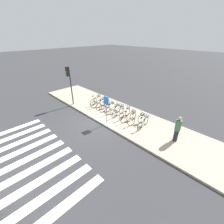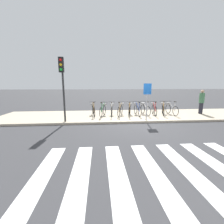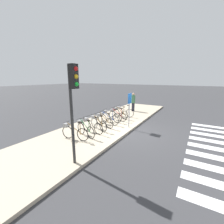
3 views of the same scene
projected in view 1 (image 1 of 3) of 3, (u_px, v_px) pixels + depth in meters
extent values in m
plane|color=#38383A|center=(100.00, 123.00, 11.06)|extent=(120.00, 120.00, 0.00)
cube|color=#B7A88E|center=(117.00, 114.00, 12.20)|extent=(17.30, 3.74, 0.12)
torus|color=black|center=(92.00, 103.00, 13.28)|extent=(0.12, 0.64, 0.64)
torus|color=black|center=(99.00, 100.00, 13.90)|extent=(0.12, 0.64, 0.64)
cylinder|color=olive|center=(96.00, 98.00, 13.47)|extent=(0.16, 0.88, 0.54)
cylinder|color=olive|center=(93.00, 99.00, 13.24)|extent=(0.04, 0.04, 0.57)
cube|color=black|center=(93.00, 96.00, 13.09)|extent=(0.10, 0.21, 0.04)
cylinder|color=#262626|center=(99.00, 94.00, 13.64)|extent=(0.46, 0.09, 0.02)
cube|color=gray|center=(99.00, 96.00, 13.76)|extent=(0.27, 0.23, 0.18)
torus|color=black|center=(94.00, 105.00, 12.93)|extent=(0.21, 0.62, 0.64)
torus|color=black|center=(103.00, 103.00, 13.30)|extent=(0.21, 0.62, 0.64)
cylinder|color=#267238|center=(98.00, 101.00, 13.00)|extent=(0.28, 0.86, 0.54)
cylinder|color=#267238|center=(95.00, 101.00, 12.85)|extent=(0.04, 0.04, 0.57)
cube|color=black|center=(95.00, 98.00, 12.71)|extent=(0.12, 0.21, 0.04)
cylinder|color=#262626|center=(103.00, 97.00, 13.05)|extent=(0.45, 0.15, 0.02)
cube|color=gray|center=(103.00, 99.00, 13.15)|extent=(0.29, 0.26, 0.18)
torus|color=black|center=(99.00, 107.00, 12.52)|extent=(0.11, 0.64, 0.64)
torus|color=black|center=(107.00, 104.00, 12.99)|extent=(0.11, 0.64, 0.64)
cylinder|color=beige|center=(103.00, 103.00, 12.64)|extent=(0.14, 0.88, 0.54)
cylinder|color=beige|center=(100.00, 103.00, 12.45)|extent=(0.04, 0.04, 0.57)
cube|color=black|center=(100.00, 100.00, 12.31)|extent=(0.09, 0.21, 0.04)
cylinder|color=#262626|center=(107.00, 98.00, 12.74)|extent=(0.46, 0.08, 0.02)
cube|color=gray|center=(108.00, 100.00, 12.85)|extent=(0.26, 0.23, 0.18)
torus|color=black|center=(102.00, 109.00, 12.24)|extent=(0.25, 0.61, 0.64)
torus|color=black|center=(112.00, 107.00, 12.57)|extent=(0.25, 0.61, 0.64)
cylinder|color=olive|center=(107.00, 105.00, 12.28)|extent=(0.33, 0.85, 0.54)
cylinder|color=olive|center=(104.00, 105.00, 12.15)|extent=(0.04, 0.04, 0.57)
cube|color=black|center=(104.00, 102.00, 12.01)|extent=(0.13, 0.21, 0.04)
cylinder|color=#262626|center=(112.00, 101.00, 12.31)|extent=(0.44, 0.18, 0.02)
cube|color=gray|center=(113.00, 103.00, 12.42)|extent=(0.29, 0.27, 0.18)
torus|color=black|center=(108.00, 111.00, 11.82)|extent=(0.20, 0.62, 0.64)
torus|color=black|center=(117.00, 109.00, 12.21)|extent=(0.20, 0.62, 0.64)
cylinder|color=olive|center=(113.00, 107.00, 11.90)|extent=(0.26, 0.87, 0.54)
cylinder|color=olive|center=(109.00, 108.00, 11.74)|extent=(0.04, 0.04, 0.57)
cube|color=black|center=(109.00, 104.00, 11.60)|extent=(0.12, 0.21, 0.04)
cylinder|color=#262626|center=(117.00, 103.00, 11.95)|extent=(0.45, 0.14, 0.02)
cube|color=gray|center=(118.00, 105.00, 12.06)|extent=(0.28, 0.26, 0.18)
torus|color=black|center=(115.00, 114.00, 11.42)|extent=(0.08, 0.64, 0.64)
torus|color=black|center=(122.00, 110.00, 12.00)|extent=(0.08, 0.64, 0.64)
cylinder|color=navy|center=(118.00, 109.00, 11.59)|extent=(0.09, 0.89, 0.54)
cylinder|color=navy|center=(116.00, 110.00, 11.37)|extent=(0.03, 0.03, 0.57)
cube|color=black|center=(116.00, 107.00, 11.22)|extent=(0.08, 0.20, 0.04)
cylinder|color=#262626|center=(122.00, 104.00, 11.74)|extent=(0.46, 0.05, 0.02)
cube|color=gray|center=(122.00, 106.00, 11.86)|extent=(0.25, 0.21, 0.18)
torus|color=black|center=(121.00, 116.00, 11.12)|extent=(0.12, 0.64, 0.64)
torus|color=black|center=(128.00, 112.00, 11.73)|extent=(0.12, 0.64, 0.64)
cylinder|color=silver|center=(125.00, 111.00, 11.30)|extent=(0.15, 0.88, 0.54)
cylinder|color=silver|center=(122.00, 112.00, 11.07)|extent=(0.04, 0.04, 0.57)
cube|color=black|center=(122.00, 109.00, 10.93)|extent=(0.10, 0.21, 0.04)
cylinder|color=#262626|center=(128.00, 106.00, 11.48)|extent=(0.46, 0.09, 0.02)
cube|color=gray|center=(128.00, 108.00, 11.60)|extent=(0.26, 0.23, 0.18)
torus|color=black|center=(124.00, 119.00, 10.74)|extent=(0.13, 0.63, 0.64)
torus|color=black|center=(133.00, 116.00, 11.20)|extent=(0.13, 0.63, 0.64)
cylinder|color=red|center=(129.00, 114.00, 10.85)|extent=(0.17, 0.88, 0.54)
cylinder|color=red|center=(125.00, 115.00, 10.67)|extent=(0.04, 0.04, 0.57)
cube|color=black|center=(126.00, 111.00, 10.53)|extent=(0.10, 0.21, 0.04)
cylinder|color=#262626|center=(133.00, 109.00, 10.94)|extent=(0.46, 0.09, 0.02)
cube|color=gray|center=(134.00, 111.00, 11.05)|extent=(0.27, 0.23, 0.18)
torus|color=black|center=(131.00, 122.00, 10.45)|extent=(0.24, 0.61, 0.64)
torus|color=black|center=(141.00, 119.00, 10.78)|extent=(0.24, 0.61, 0.64)
cylinder|color=olive|center=(137.00, 117.00, 10.49)|extent=(0.32, 0.85, 0.54)
cylinder|color=olive|center=(133.00, 118.00, 10.36)|extent=(0.04, 0.04, 0.57)
cube|color=black|center=(133.00, 114.00, 10.22)|extent=(0.13, 0.21, 0.04)
cylinder|color=#262626|center=(142.00, 112.00, 10.53)|extent=(0.44, 0.17, 0.02)
cube|color=gray|center=(142.00, 114.00, 10.63)|extent=(0.29, 0.27, 0.18)
torus|color=black|center=(140.00, 126.00, 9.93)|extent=(0.10, 0.64, 0.64)
torus|color=black|center=(146.00, 121.00, 10.53)|extent=(0.10, 0.64, 0.64)
cylinder|color=silver|center=(143.00, 120.00, 10.11)|extent=(0.13, 0.89, 0.54)
cylinder|color=silver|center=(141.00, 122.00, 9.88)|extent=(0.04, 0.04, 0.57)
cube|color=black|center=(141.00, 118.00, 9.74)|extent=(0.09, 0.21, 0.04)
cylinder|color=#262626|center=(147.00, 114.00, 10.28)|extent=(0.46, 0.07, 0.02)
cube|color=gray|center=(147.00, 116.00, 10.40)|extent=(0.26, 0.22, 0.18)
cylinder|color=#23232D|center=(176.00, 135.00, 8.94)|extent=(0.26, 0.26, 0.76)
cylinder|color=#3F724C|center=(178.00, 125.00, 8.61)|extent=(0.34, 0.34, 0.67)
sphere|color=tan|center=(180.00, 119.00, 8.40)|extent=(0.22, 0.22, 0.22)
cylinder|color=#2D2D2D|center=(71.00, 86.00, 13.01)|extent=(0.10, 0.10, 3.37)
cube|color=black|center=(67.00, 72.00, 12.29)|extent=(0.24, 0.20, 0.75)
sphere|color=red|center=(66.00, 69.00, 12.12)|extent=(0.14, 0.14, 0.14)
sphere|color=gold|center=(66.00, 72.00, 12.23)|extent=(0.14, 0.14, 0.14)
sphere|color=green|center=(66.00, 75.00, 12.34)|extent=(0.14, 0.14, 0.14)
cylinder|color=#99999E|center=(107.00, 110.00, 10.42)|extent=(0.06, 0.06, 2.07)
cube|color=#1959B2|center=(106.00, 101.00, 10.07)|extent=(0.44, 0.03, 0.60)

